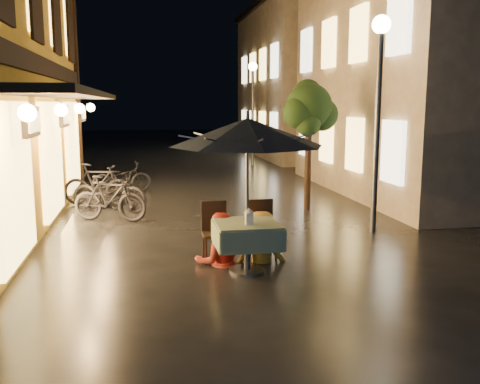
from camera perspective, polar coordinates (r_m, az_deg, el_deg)
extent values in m
plane|color=black|center=(8.43, 0.69, -8.33)|extent=(90.00, 90.00, 0.00)
cube|color=black|center=(12.05, -20.05, 12.36)|extent=(0.12, 11.00, 0.35)
cube|color=black|center=(11.95, -17.16, 9.90)|extent=(1.20, 10.50, 0.12)
cube|color=#FFCE68|center=(13.66, -19.17, 17.49)|extent=(0.10, 0.90, 1.50)
cube|color=#FFCE68|center=(16.11, -17.80, 16.25)|extent=(0.10, 0.90, 1.50)
cube|color=#FFCE68|center=(8.66, -22.92, 0.92)|extent=(0.10, 2.20, 2.40)
cube|color=#FFCE68|center=(12.08, -19.40, 3.35)|extent=(0.10, 2.20, 2.40)
cube|color=#FFCE68|center=(15.53, -17.43, 4.70)|extent=(0.10, 2.20, 2.40)
cube|color=#C2B096|center=(17.00, 22.20, 11.06)|extent=(7.00, 9.00, 6.50)
cube|color=#FFCE68|center=(12.41, 15.98, 4.14)|extent=(0.10, 1.00, 1.40)
cube|color=#FFCE68|center=(12.48, 16.59, 17.04)|extent=(0.10, 1.00, 1.40)
cube|color=#FFCE68|center=(14.41, 12.11, 4.98)|extent=(0.10, 1.00, 1.40)
cube|color=#FFCE68|center=(14.47, 12.51, 16.10)|extent=(0.10, 1.00, 1.40)
cube|color=#FFCE68|center=(16.45, 9.18, 5.60)|extent=(0.10, 1.00, 1.40)
cube|color=#FFCE68|center=(16.51, 9.45, 15.34)|extent=(0.10, 1.00, 1.40)
cube|color=#FFCE68|center=(18.54, 6.90, 6.08)|extent=(0.10, 1.00, 1.40)
cube|color=#FFCE68|center=(18.59, 7.08, 14.73)|extent=(0.10, 1.00, 1.40)
cube|color=#C2B096|center=(27.42, 9.04, 11.29)|extent=(7.00, 10.00, 7.00)
cube|color=black|center=(27.79, 9.25, 18.83)|extent=(7.30, 10.30, 0.30)
cube|color=#FFCE68|center=(22.77, 3.60, 6.75)|extent=(0.10, 1.00, 1.40)
cube|color=#FFCE68|center=(22.81, 3.68, 13.79)|extent=(0.10, 1.00, 1.40)
cube|color=#FFCE68|center=(24.91, 2.37, 6.99)|extent=(0.10, 1.00, 1.40)
cube|color=#FFCE68|center=(24.95, 2.42, 13.43)|extent=(0.10, 1.00, 1.40)
cube|color=#FFCE68|center=(27.06, 1.34, 7.19)|extent=(0.10, 1.00, 1.40)
cube|color=#FFCE68|center=(27.09, 1.36, 13.12)|extent=(0.10, 1.00, 1.40)
cube|color=#FFCE68|center=(29.21, 0.45, 7.36)|extent=(0.10, 1.00, 1.40)
cube|color=#FFCE68|center=(29.24, 0.46, 12.85)|extent=(0.10, 1.00, 1.40)
cylinder|color=black|center=(13.07, 7.26, 2.91)|extent=(0.16, 0.16, 2.20)
sphere|color=black|center=(12.99, 7.39, 9.06)|extent=(1.10, 1.10, 1.10)
sphere|color=black|center=(13.19, 8.70, 8.17)|extent=(0.80, 0.80, 0.80)
sphere|color=black|center=(12.76, 6.28, 8.40)|extent=(0.76, 0.76, 0.76)
sphere|color=black|center=(13.29, 7.22, 10.37)|extent=(0.70, 0.70, 0.70)
sphere|color=black|center=(12.73, 7.26, 7.26)|extent=(0.60, 0.60, 0.60)
cylinder|color=#59595E|center=(10.88, 14.40, 6.15)|extent=(0.12, 0.12, 4.00)
sphere|color=#FFECBA|center=(10.97, 14.85, 16.90)|extent=(0.36, 0.36, 0.36)
cylinder|color=#59595E|center=(22.35, 1.35, 7.99)|extent=(0.12, 0.12, 4.00)
sphere|color=#FFECBA|center=(22.39, 1.37, 13.25)|extent=(0.36, 0.36, 0.36)
cylinder|color=#59595E|center=(8.26, 0.76, -6.09)|extent=(0.10, 0.10, 0.72)
cylinder|color=#59595E|center=(8.35, 0.75, -8.34)|extent=(0.56, 0.56, 0.04)
cube|color=#295A2F|center=(8.16, 0.76, -3.45)|extent=(0.95, 0.95, 0.06)
cube|color=#295A2F|center=(8.30, 3.99, -4.42)|extent=(0.04, 0.95, 0.33)
cube|color=#295A2F|center=(8.12, -2.54, -4.72)|extent=(0.04, 0.95, 0.33)
cube|color=#295A2F|center=(8.65, 0.15, -3.83)|extent=(0.95, 0.04, 0.33)
cube|color=#295A2F|center=(7.75, 1.44, -5.42)|extent=(0.95, 0.04, 0.33)
cylinder|color=#59595E|center=(8.08, 0.77, -0.69)|extent=(0.05, 0.05, 2.30)
cone|color=black|center=(7.96, 0.78, 6.41)|extent=(2.34, 2.34, 0.42)
cylinder|color=#59595E|center=(7.95, 0.79, 8.21)|extent=(0.06, 0.06, 0.12)
cube|color=black|center=(8.79, -2.63, -4.53)|extent=(0.42, 0.42, 0.05)
cube|color=black|center=(8.92, -2.81, -2.68)|extent=(0.42, 0.04, 0.55)
cylinder|color=black|center=(8.66, -3.65, -6.37)|extent=(0.04, 0.04, 0.43)
cylinder|color=black|center=(8.70, -1.28, -6.27)|extent=(0.04, 0.04, 0.43)
cylinder|color=black|center=(9.00, -3.92, -5.75)|extent=(0.04, 0.04, 0.43)
cylinder|color=black|center=(9.05, -1.64, -5.66)|extent=(0.04, 0.04, 0.43)
cube|color=black|center=(8.93, 2.47, -4.31)|extent=(0.42, 0.42, 0.05)
cube|color=black|center=(9.05, 2.22, -2.49)|extent=(0.42, 0.04, 0.55)
cylinder|color=black|center=(8.78, 1.57, -6.12)|extent=(0.04, 0.04, 0.43)
cylinder|color=black|center=(8.86, 3.87, -6.00)|extent=(0.04, 0.04, 0.43)
cylinder|color=black|center=(9.12, 1.10, -5.53)|extent=(0.04, 0.04, 0.43)
cylinder|color=black|center=(9.20, 3.31, -5.41)|extent=(0.04, 0.04, 0.43)
cube|color=white|center=(7.99, 0.97, -2.85)|extent=(0.11, 0.11, 0.18)
cube|color=#FFD88C|center=(7.99, 0.97, -2.92)|extent=(0.07, 0.07, 0.12)
cone|color=white|center=(7.96, 0.98, -1.97)|extent=(0.16, 0.16, 0.07)
imported|color=#EE432E|center=(8.57, -2.27, -2.31)|extent=(0.84, 0.68, 1.65)
imported|color=gold|center=(8.72, 2.30, -2.24)|extent=(1.12, 0.75, 1.61)
imported|color=black|center=(12.15, -13.77, -1.00)|extent=(1.71, 1.14, 0.85)
imported|color=black|center=(12.05, -13.73, -0.70)|extent=(1.74, 1.05, 1.01)
imported|color=black|center=(13.10, -13.78, 0.07)|extent=(2.00, 1.37, 1.00)
imported|color=black|center=(13.98, -14.95, 0.75)|extent=(1.85, 0.96, 1.07)
imported|color=black|center=(15.85, -12.51, 1.51)|extent=(1.75, 0.84, 0.88)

